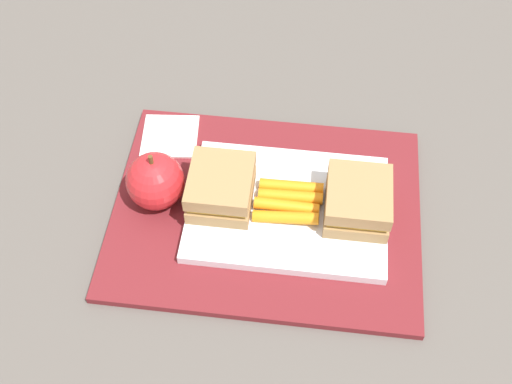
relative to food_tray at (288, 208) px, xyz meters
name	(u,v)px	position (x,y,z in m)	size (l,w,h in m)	color
ground_plane	(266,214)	(0.03, 0.00, -0.02)	(2.40, 2.40, 0.00)	#56514C
lunchbag_mat	(266,211)	(0.03, 0.00, -0.01)	(0.36, 0.28, 0.01)	maroon
food_tray	(288,208)	(0.00, 0.00, 0.00)	(0.23, 0.17, 0.01)	white
sandwich_half_left	(358,201)	(-0.08, 0.00, 0.03)	(0.07, 0.08, 0.04)	#9E7A4C
sandwich_half_right	(221,188)	(0.08, 0.00, 0.03)	(0.07, 0.08, 0.04)	#9E7A4C
carrot_sticks_bundle	(289,201)	(0.00, 0.00, 0.01)	(0.08, 0.06, 0.02)	orange
apple	(154,184)	(0.15, 0.00, 0.03)	(0.07, 0.07, 0.08)	red
paper_napkin	(170,136)	(0.16, -0.10, 0.00)	(0.07, 0.07, 0.00)	white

